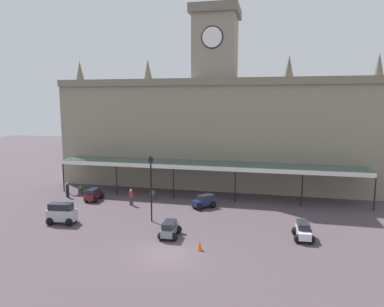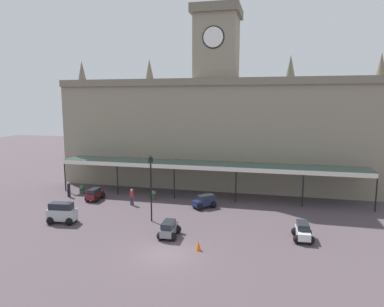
{
  "view_description": "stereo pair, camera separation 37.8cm",
  "coord_description": "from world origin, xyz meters",
  "px_view_note": "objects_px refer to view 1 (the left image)",
  "views": [
    {
      "loc": [
        6.62,
        -21.38,
        10.27
      ],
      "look_at": [
        0.0,
        7.82,
        5.76
      ],
      "focal_mm": 32.55,
      "sensor_mm": 36.0,
      "label": 1
    },
    {
      "loc": [
        6.99,
        -21.29,
        10.27
      ],
      "look_at": [
        0.0,
        7.82,
        5.76
      ],
      "focal_mm": 32.55,
      "sensor_mm": 36.0,
      "label": 2
    }
  ],
  "objects_px": {
    "car_white_estate": "(303,232)",
    "pedestrian_beside_cars": "(131,196)",
    "car_grey_estate": "(170,230)",
    "car_maroon_estate": "(94,195)",
    "pedestrian_near_entrance": "(67,189)",
    "car_navy_estate": "(204,202)",
    "car_silver_van": "(62,214)",
    "victorian_lamppost": "(151,182)",
    "planter_near_kerb": "(152,195)",
    "planter_by_canopy": "(81,190)",
    "traffic_cone": "(200,245)"
  },
  "relations": [
    {
      "from": "car_white_estate",
      "to": "pedestrian_beside_cars",
      "type": "distance_m",
      "value": 16.75
    },
    {
      "from": "car_grey_estate",
      "to": "car_white_estate",
      "type": "xyz_separation_m",
      "value": [
        9.89,
        1.82,
        0.0
      ]
    },
    {
      "from": "car_maroon_estate",
      "to": "pedestrian_near_entrance",
      "type": "xyz_separation_m",
      "value": [
        -3.36,
        0.48,
        0.34
      ]
    },
    {
      "from": "car_maroon_estate",
      "to": "car_navy_estate",
      "type": "height_order",
      "value": "same"
    },
    {
      "from": "car_white_estate",
      "to": "car_silver_van",
      "type": "bearing_deg",
      "value": -177.08
    },
    {
      "from": "car_maroon_estate",
      "to": "pedestrian_near_entrance",
      "type": "distance_m",
      "value": 3.41
    },
    {
      "from": "car_white_estate",
      "to": "car_navy_estate",
      "type": "height_order",
      "value": "same"
    },
    {
      "from": "car_silver_van",
      "to": "car_maroon_estate",
      "type": "bearing_deg",
      "value": 96.33
    },
    {
      "from": "pedestrian_near_entrance",
      "to": "victorian_lamppost",
      "type": "bearing_deg",
      "value": -24.64
    },
    {
      "from": "car_navy_estate",
      "to": "victorian_lamppost",
      "type": "bearing_deg",
      "value": -127.52
    },
    {
      "from": "car_silver_van",
      "to": "car_white_estate",
      "type": "bearing_deg",
      "value": 2.92
    },
    {
      "from": "planter_near_kerb",
      "to": "planter_by_canopy",
      "type": "bearing_deg",
      "value": 178.09
    },
    {
      "from": "car_silver_van",
      "to": "planter_near_kerb",
      "type": "xyz_separation_m",
      "value": [
        5.07,
        8.64,
        -0.32
      ]
    },
    {
      "from": "car_maroon_estate",
      "to": "pedestrian_beside_cars",
      "type": "relative_size",
      "value": 1.37
    },
    {
      "from": "pedestrian_beside_cars",
      "to": "planter_near_kerb",
      "type": "xyz_separation_m",
      "value": [
        1.35,
        2.46,
        -0.42
      ]
    },
    {
      "from": "planter_near_kerb",
      "to": "car_white_estate",
      "type": "bearing_deg",
      "value": -27.64
    },
    {
      "from": "car_grey_estate",
      "to": "pedestrian_near_entrance",
      "type": "xyz_separation_m",
      "value": [
        -13.9,
        8.22,
        0.34
      ]
    },
    {
      "from": "car_grey_estate",
      "to": "car_silver_van",
      "type": "height_order",
      "value": "car_silver_van"
    },
    {
      "from": "car_grey_estate",
      "to": "car_silver_van",
      "type": "relative_size",
      "value": 0.92
    },
    {
      "from": "pedestrian_near_entrance",
      "to": "traffic_cone",
      "type": "distance_m",
      "value": 19.42
    },
    {
      "from": "car_white_estate",
      "to": "pedestrian_beside_cars",
      "type": "bearing_deg",
      "value": 162.01
    },
    {
      "from": "pedestrian_near_entrance",
      "to": "traffic_cone",
      "type": "relative_size",
      "value": 2.36
    },
    {
      "from": "car_navy_estate",
      "to": "traffic_cone",
      "type": "xyz_separation_m",
      "value": [
        1.52,
        -9.67,
        -0.21
      ]
    },
    {
      "from": "car_white_estate",
      "to": "car_maroon_estate",
      "type": "height_order",
      "value": "same"
    },
    {
      "from": "pedestrian_beside_cars",
      "to": "victorian_lamppost",
      "type": "xyz_separation_m",
      "value": [
        3.53,
        -3.99,
        2.6
      ]
    },
    {
      "from": "car_maroon_estate",
      "to": "car_silver_van",
      "type": "distance_m",
      "value": 6.97
    },
    {
      "from": "car_silver_van",
      "to": "pedestrian_beside_cars",
      "type": "distance_m",
      "value": 7.21
    },
    {
      "from": "car_maroon_estate",
      "to": "victorian_lamppost",
      "type": "distance_m",
      "value": 9.77
    },
    {
      "from": "planter_by_canopy",
      "to": "victorian_lamppost",
      "type": "bearing_deg",
      "value": -32.16
    },
    {
      "from": "car_grey_estate",
      "to": "planter_near_kerb",
      "type": "distance_m",
      "value": 10.56
    },
    {
      "from": "car_grey_estate",
      "to": "car_white_estate",
      "type": "relative_size",
      "value": 1.0
    },
    {
      "from": "car_white_estate",
      "to": "pedestrian_near_entrance",
      "type": "height_order",
      "value": "pedestrian_near_entrance"
    },
    {
      "from": "car_silver_van",
      "to": "traffic_cone",
      "type": "bearing_deg",
      "value": -12.11
    },
    {
      "from": "car_white_estate",
      "to": "traffic_cone",
      "type": "distance_m",
      "value": 8.08
    },
    {
      "from": "car_white_estate",
      "to": "planter_near_kerb",
      "type": "relative_size",
      "value": 2.39
    },
    {
      "from": "victorian_lamppost",
      "to": "planter_by_canopy",
      "type": "height_order",
      "value": "victorian_lamppost"
    },
    {
      "from": "victorian_lamppost",
      "to": "car_maroon_estate",
      "type": "bearing_deg",
      "value": 149.4
    },
    {
      "from": "car_navy_estate",
      "to": "planter_near_kerb",
      "type": "height_order",
      "value": "car_navy_estate"
    },
    {
      "from": "car_silver_van",
      "to": "pedestrian_near_entrance",
      "type": "bearing_deg",
      "value": 119.16
    },
    {
      "from": "traffic_cone",
      "to": "planter_by_canopy",
      "type": "xyz_separation_m",
      "value": [
        -15.93,
        11.6,
        0.14
      ]
    },
    {
      "from": "planter_near_kerb",
      "to": "planter_by_canopy",
      "type": "height_order",
      "value": "same"
    },
    {
      "from": "pedestrian_beside_cars",
      "to": "planter_near_kerb",
      "type": "relative_size",
      "value": 1.74
    },
    {
      "from": "car_navy_estate",
      "to": "car_silver_van",
      "type": "bearing_deg",
      "value": -147.41
    },
    {
      "from": "planter_near_kerb",
      "to": "car_grey_estate",
      "type": "bearing_deg",
      "value": -63.6
    },
    {
      "from": "pedestrian_near_entrance",
      "to": "victorian_lamppost",
      "type": "height_order",
      "value": "victorian_lamppost"
    },
    {
      "from": "victorian_lamppost",
      "to": "pedestrian_beside_cars",
      "type": "bearing_deg",
      "value": 131.49
    },
    {
      "from": "car_white_estate",
      "to": "pedestrian_near_entrance",
      "type": "bearing_deg",
      "value": 164.93
    },
    {
      "from": "car_navy_estate",
      "to": "planter_by_canopy",
      "type": "bearing_deg",
      "value": 172.39
    },
    {
      "from": "victorian_lamppost",
      "to": "car_white_estate",
      "type": "bearing_deg",
      "value": -5.45
    },
    {
      "from": "car_navy_estate",
      "to": "car_maroon_estate",
      "type": "bearing_deg",
      "value": -179.66
    }
  ]
}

